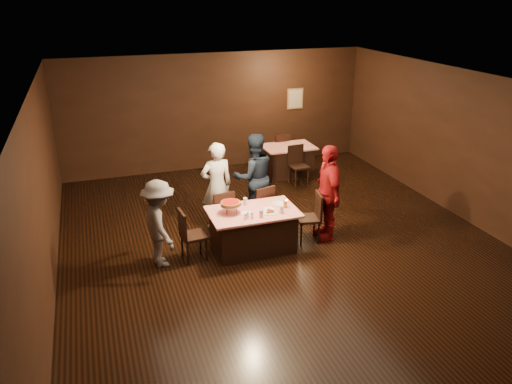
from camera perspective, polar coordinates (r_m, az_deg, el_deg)
room at (r=8.43m, az=3.99°, el=6.13°), size 10.00×10.04×3.02m
main_table at (r=9.12m, az=-0.34°, el=-4.38°), size 1.60×1.00×0.77m
back_table at (r=12.83m, az=3.66°, el=3.62°), size 1.30×0.90×0.77m
chair_far_left at (r=9.63m, az=-4.02°, el=-2.34°), size 0.47×0.47×0.95m
chair_far_right at (r=9.84m, az=0.48°, el=-1.72°), size 0.51×0.51×0.95m
chair_end_left at (r=8.83m, az=-7.15°, el=-4.85°), size 0.46×0.46×0.95m
chair_end_right at (r=9.45m, az=6.00°, el=-2.90°), size 0.49×0.49×0.95m
chair_back_near at (r=12.20m, az=4.91°, el=3.02°), size 0.46×0.46×0.95m
chair_back_far at (r=13.34m, az=2.69°, el=4.76°), size 0.45×0.45×0.95m
diner_white_jacket at (r=9.81m, az=-4.51°, el=0.72°), size 0.68×0.48×1.77m
diner_navy_hoodie at (r=10.18m, az=-0.26°, el=1.75°), size 0.90×0.70×1.82m
diner_grey_knit at (r=8.63m, az=-10.97°, el=-3.57°), size 0.73×1.08×1.55m
diner_red_shirt at (r=9.44m, az=8.20°, el=-0.05°), size 0.62×1.15×1.86m
pizza_stand at (r=8.82m, az=-2.92°, el=-1.32°), size 0.38×0.38×0.22m
plate_with_slice at (r=8.86m, az=1.55°, el=-2.26°), size 0.25×0.25×0.06m
plate_empty at (r=9.25m, az=2.59°, el=-1.31°), size 0.25×0.25×0.01m
glass_front_left at (r=8.68m, az=0.59°, el=-2.48°), size 0.08×0.08×0.14m
glass_front_right at (r=8.85m, az=2.93°, el=-2.00°), size 0.08×0.08×0.14m
glass_amber at (r=9.07m, az=3.35°, el=-1.39°), size 0.08×0.08×0.14m
glass_back at (r=9.17m, az=-1.24°, el=-1.08°), size 0.08×0.08×0.14m
condiments at (r=8.64m, az=-0.89°, el=-2.77°), size 0.17×0.10×0.09m
napkin_center at (r=9.04m, az=1.46°, el=-1.90°), size 0.19×0.19×0.01m
napkin_left at (r=8.87m, az=-1.17°, el=-2.41°), size 0.21×0.21×0.01m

